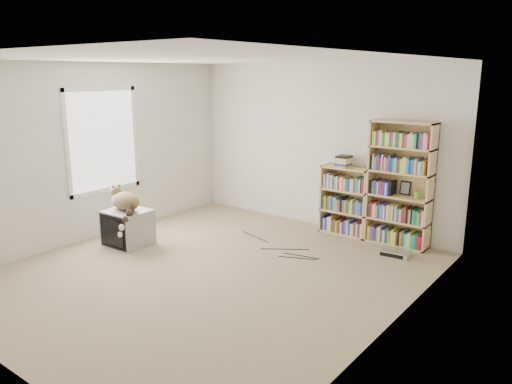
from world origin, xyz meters
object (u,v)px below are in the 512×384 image
Objects in this scene: cat at (125,205)px; bookcase_short at (346,203)px; crt_tv at (128,228)px; dvd_player at (396,253)px; bookcase_tall at (400,187)px.

bookcase_short is (2.15, 2.35, -0.12)m from cat.
crt_tv is at bearing 109.83° from cat.
bookcase_short is at bearing 45.44° from crt_tv.
cat is at bearing -154.83° from dvd_player.
crt_tv is 0.34× the size of bookcase_tall.
bookcase_short is (-0.81, -0.00, -0.35)m from bookcase_tall.
crt_tv is 0.58× the size of bookcase_short.
crt_tv is 0.87× the size of cat.
cat reaches higher than crt_tv.
dvd_player is (0.18, -0.47, -0.78)m from bookcase_tall.
bookcase_short reaches higher than crt_tv.
bookcase_short is at bearing -179.95° from bookcase_tall.
dvd_player is (0.99, -0.47, -0.43)m from bookcase_short.
crt_tv reaches higher than dvd_player.
bookcase_short is (2.16, 2.31, 0.22)m from crt_tv.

